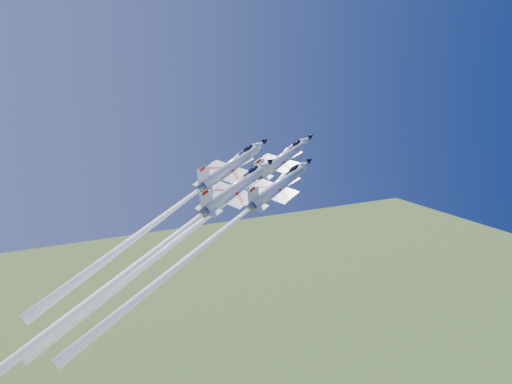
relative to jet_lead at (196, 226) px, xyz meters
name	(u,v)px	position (x,y,z in m)	size (l,w,h in m)	color
jet_lead	(196,226)	(0.00, 0.00, 0.00)	(45.43, 14.37, 43.21)	white
jet_left	(166,214)	(-3.96, 3.27, 1.76)	(39.01, 13.11, 33.30)	white
jet_right	(207,243)	(-2.19, -10.01, 0.22)	(37.42, 12.28, 32.91)	white
jet_slot	(117,279)	(-14.83, -5.45, -4.88)	(51.37, 16.12, 49.65)	white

